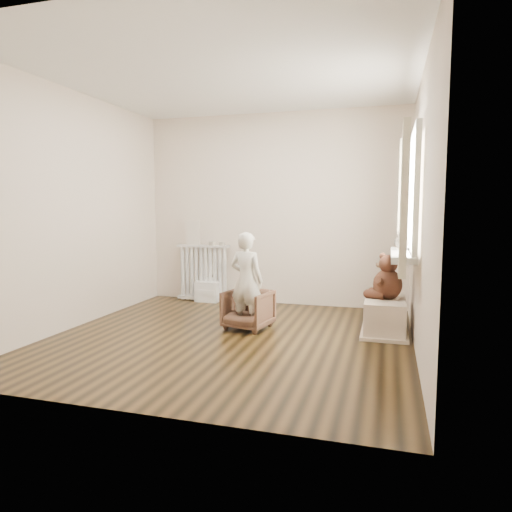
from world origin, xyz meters
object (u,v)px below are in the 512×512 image
(child, at_px, (247,280))
(plush_cat, at_px, (401,240))
(toy_bench, at_px, (385,314))
(radiator, at_px, (203,273))
(toy_vanity, at_px, (208,282))
(teddy_bear, at_px, (388,270))
(armchair, at_px, (248,309))

(child, bearing_deg, plush_cat, -160.63)
(child, bearing_deg, toy_bench, -155.85)
(radiator, height_order, toy_vanity, radiator)
(toy_vanity, relative_size, teddy_bear, 1.09)
(armchair, relative_size, teddy_bear, 0.99)
(plush_cat, bearing_deg, teddy_bear, 132.78)
(teddy_bear, relative_size, plush_cat, 2.09)
(toy_vanity, xyz_separation_m, teddy_bear, (2.45, -0.99, 0.40))
(armchair, bearing_deg, teddy_bear, 21.91)
(teddy_bear, xyz_separation_m, plush_cat, (0.12, -0.10, 0.33))
(teddy_bear, bearing_deg, toy_vanity, 174.05)
(radiator, xyz_separation_m, armchair, (1.07, -1.29, -0.18))
(radiator, bearing_deg, armchair, -50.40)
(teddy_bear, bearing_deg, toy_bench, 179.78)
(child, xyz_separation_m, plush_cat, (1.58, 0.22, 0.46))
(child, distance_m, toy_bench, 1.52)
(toy_bench, bearing_deg, child, -167.29)
(plush_cat, bearing_deg, toy_vanity, 149.09)
(toy_bench, height_order, teddy_bear, teddy_bear)
(toy_bench, height_order, plush_cat, plush_cat)
(toy_vanity, bearing_deg, teddy_bear, -22.06)
(toy_vanity, xyz_separation_m, child, (0.98, -1.31, 0.27))
(armchair, height_order, teddy_bear, teddy_bear)
(toy_bench, bearing_deg, armchair, -169.19)
(plush_cat, bearing_deg, armchair, 178.25)
(teddy_bear, bearing_deg, armchair, -153.42)
(toy_bench, bearing_deg, radiator, 157.98)
(toy_vanity, relative_size, toy_bench, 0.67)
(child, xyz_separation_m, toy_bench, (1.44, 0.33, -0.34))
(radiator, bearing_deg, toy_vanity, -19.62)
(armchair, relative_size, plush_cat, 2.07)
(toy_vanity, xyz_separation_m, armchair, (0.98, -1.26, -0.06))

